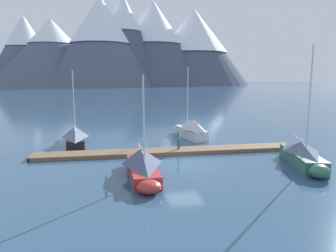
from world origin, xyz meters
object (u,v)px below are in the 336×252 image
object	(u,v)px
sailboat_second_berth	(142,164)
sailboat_mid_dock_starboard	(303,155)
person_on_dock	(179,138)
sailboat_mid_dock_port	(190,129)
sailboat_nearest_berth	(75,135)

from	to	relation	value
sailboat_second_berth	sailboat_mid_dock_starboard	xyz separation A→B (m)	(11.75, 0.14, -0.02)
sailboat_second_berth	person_on_dock	world-z (taller)	sailboat_second_berth
sailboat_second_berth	person_on_dock	bearing A→B (deg)	56.60
sailboat_mid_dock_port	sailboat_mid_dock_starboard	bearing A→B (deg)	-65.60
sailboat_nearest_berth	sailboat_mid_dock_starboard	xyz separation A→B (m)	(16.97, -10.82, -0.03)
sailboat_nearest_berth	sailboat_second_berth	distance (m)	12.14
sailboat_nearest_berth	sailboat_second_berth	size ratio (longest dim) A/B	1.07
sailboat_nearest_berth	sailboat_mid_dock_port	bearing A→B (deg)	4.16
sailboat_second_berth	person_on_dock	size ratio (longest dim) A/B	3.88
sailboat_nearest_berth	person_on_dock	xyz separation A→B (m)	(8.99, -5.24, 0.42)
sailboat_mid_dock_port	person_on_dock	xyz separation A→B (m)	(-2.68, -6.09, 0.33)
sailboat_mid_dock_port	person_on_dock	size ratio (longest dim) A/B	4.39
sailboat_second_berth	sailboat_mid_dock_port	world-z (taller)	sailboat_mid_dock_port
person_on_dock	sailboat_second_berth	bearing A→B (deg)	-123.40
sailboat_second_berth	person_on_dock	distance (m)	6.86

